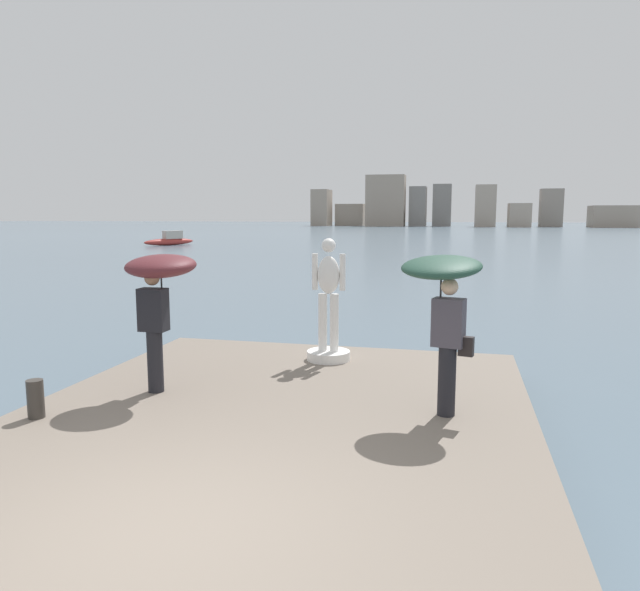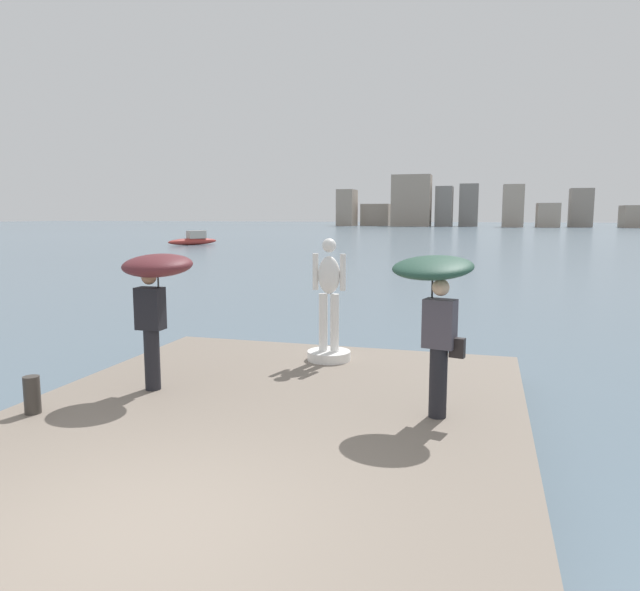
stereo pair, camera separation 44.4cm
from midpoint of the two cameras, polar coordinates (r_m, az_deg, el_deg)
ground_plane at (r=44.01m, az=12.71°, el=3.88°), size 400.00×400.00×0.00m
pier at (r=6.84m, az=-6.76°, el=-15.39°), size 6.51×9.89×0.40m
statue_white_figure at (r=10.06m, az=2.15°, el=-1.90°), size 0.75×0.75×2.10m
onlooker_left at (r=8.50m, az=-14.24°, el=1.27°), size 0.98×1.01×1.98m
onlooker_right at (r=7.33m, az=12.84°, el=0.17°), size 1.20×1.21×2.04m
mooring_bollard at (r=8.24m, az=-24.79°, el=-8.77°), size 0.20×0.20×0.48m
boat_far at (r=58.36m, az=-11.96°, el=5.31°), size 3.35×5.37×1.37m
distant_skyline at (r=151.76m, az=14.42°, el=8.27°), size 77.40×13.17×12.88m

